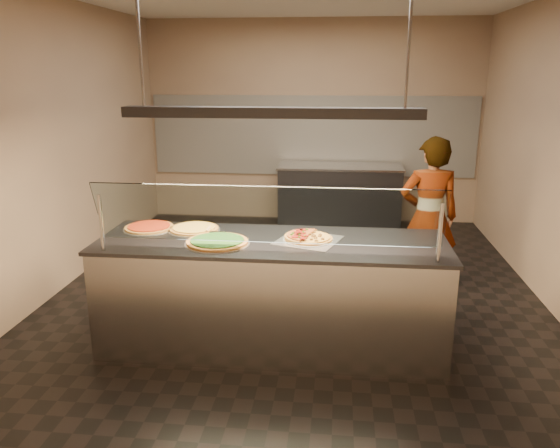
# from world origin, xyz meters

# --- Properties ---
(ground) EXTENTS (5.00, 6.00, 0.02)m
(ground) POSITION_xyz_m (0.00, 0.00, -0.01)
(ground) COLOR black
(ground) RESTS_ON ground
(wall_back) EXTENTS (5.00, 0.02, 3.00)m
(wall_back) POSITION_xyz_m (0.00, 3.01, 1.50)
(wall_back) COLOR tan
(wall_back) RESTS_ON ground
(wall_front) EXTENTS (5.00, 0.02, 3.00)m
(wall_front) POSITION_xyz_m (0.00, -3.01, 1.50)
(wall_front) COLOR tan
(wall_front) RESTS_ON ground
(wall_left) EXTENTS (0.02, 6.00, 3.00)m
(wall_left) POSITION_xyz_m (-2.51, 0.00, 1.50)
(wall_left) COLOR tan
(wall_left) RESTS_ON ground
(tile_band) EXTENTS (4.90, 0.02, 1.20)m
(tile_band) POSITION_xyz_m (0.00, 2.98, 1.30)
(tile_band) COLOR silver
(tile_band) RESTS_ON wall_back
(serving_counter) EXTENTS (2.84, 0.94, 0.93)m
(serving_counter) POSITION_xyz_m (-0.11, -1.16, 0.47)
(serving_counter) COLOR #B7B7BC
(serving_counter) RESTS_ON ground
(sneeze_guard) EXTENTS (2.60, 0.18, 0.54)m
(sneeze_guard) POSITION_xyz_m (-0.11, -1.51, 1.23)
(sneeze_guard) COLOR #B7B7BC
(sneeze_guard) RESTS_ON serving_counter
(perforated_tray) EXTENTS (0.59, 0.59, 0.01)m
(perforated_tray) POSITION_xyz_m (0.18, -1.14, 0.94)
(perforated_tray) COLOR silver
(perforated_tray) RESTS_ON serving_counter
(half_pizza_pepperoni) EXTENTS (0.30, 0.43, 0.05)m
(half_pizza_pepperoni) POSITION_xyz_m (0.09, -1.14, 0.96)
(half_pizza_pepperoni) COLOR brown
(half_pizza_pepperoni) RESTS_ON perforated_tray
(half_pizza_sausage) EXTENTS (0.30, 0.43, 0.04)m
(half_pizza_sausage) POSITION_xyz_m (0.27, -1.14, 0.96)
(half_pizza_sausage) COLOR brown
(half_pizza_sausage) RESTS_ON perforated_tray
(pizza_spinach) EXTENTS (0.52, 0.52, 0.03)m
(pizza_spinach) POSITION_xyz_m (-0.53, -1.30, 0.95)
(pizza_spinach) COLOR silver
(pizza_spinach) RESTS_ON serving_counter
(pizza_cheese) EXTENTS (0.45, 0.45, 0.03)m
(pizza_cheese) POSITION_xyz_m (-0.81, -0.94, 0.94)
(pizza_cheese) COLOR silver
(pizza_cheese) RESTS_ON serving_counter
(pizza_tomato) EXTENTS (0.45, 0.45, 0.03)m
(pizza_tomato) POSITION_xyz_m (-1.21, -0.94, 0.94)
(pizza_tomato) COLOR silver
(pizza_tomato) RESTS_ON serving_counter
(pizza_spatula) EXTENTS (0.18, 0.23, 0.02)m
(pizza_spatula) POSITION_xyz_m (-0.64, -1.04, 0.96)
(pizza_spatula) COLOR #B7B7BC
(pizza_spatula) RESTS_ON pizza_spinach
(prep_table) EXTENTS (1.80, 0.74, 0.93)m
(prep_table) POSITION_xyz_m (0.44, 2.55, 0.47)
(prep_table) COLOR #333338
(prep_table) RESTS_ON ground
(worker) EXTENTS (0.63, 0.45, 1.64)m
(worker) POSITION_xyz_m (1.34, 0.12, 0.82)
(worker) COLOR #3A3540
(worker) RESTS_ON ground
(heat_lamp_housing) EXTENTS (2.30, 0.18, 0.08)m
(heat_lamp_housing) POSITION_xyz_m (-0.11, -1.16, 1.95)
(heat_lamp_housing) COLOR #333338
(heat_lamp_housing) RESTS_ON ceiling
(lamp_rod_left) EXTENTS (0.02, 0.02, 1.01)m
(lamp_rod_left) POSITION_xyz_m (-1.11, -1.16, 2.50)
(lamp_rod_left) COLOR #B7B7BC
(lamp_rod_left) RESTS_ON ceiling
(lamp_rod_right) EXTENTS (0.02, 0.02, 1.01)m
(lamp_rod_right) POSITION_xyz_m (0.89, -1.16, 2.50)
(lamp_rod_right) COLOR #B7B7BC
(lamp_rod_right) RESTS_ON ceiling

